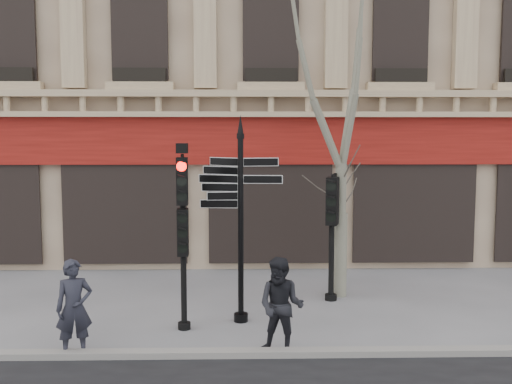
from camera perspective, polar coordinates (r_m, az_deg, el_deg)
The scene contains 9 objects.
ground at distance 11.37m, azimuth 2.60°, elevation -13.49°, with size 80.00×80.00×0.00m, color slate.
kerb at distance 10.04m, azimuth 3.16°, elevation -15.77°, with size 80.00×0.25×0.12m, color gray.
building at distance 23.81m, azimuth 0.58°, elevation 18.40°, with size 28.00×15.52×18.00m.
fingerpost at distance 11.22m, azimuth -1.55°, elevation 0.79°, with size 2.11×2.11×4.14m.
traffic_signal_main at distance 10.90m, azimuth -7.33°, elevation -2.10°, with size 0.41×0.30×3.59m.
traffic_signal_secondary at distance 12.90m, azimuth 7.60°, elevation -2.27°, with size 0.56×0.47×2.81m.
plane_tree at distance 13.26m, azimuth 8.67°, elevation 12.34°, with size 2.84×2.84×7.53m.
pedestrian_a at distance 10.26m, azimuth -17.73°, elevation -11.01°, with size 0.61×0.40×1.66m, color #21212C.
pedestrian_b at distance 9.87m, azimuth 2.53°, elevation -11.36°, with size 0.82×0.64×1.68m, color black.
Camera 1 is at (-0.74, -10.72, 3.72)m, focal length 40.00 mm.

